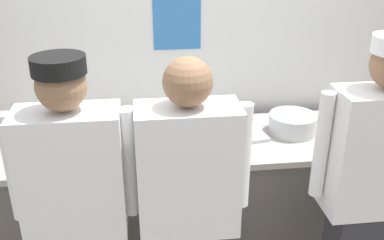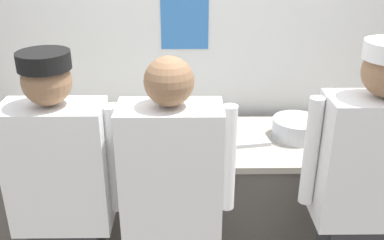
{
  "view_description": "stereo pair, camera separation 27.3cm",
  "coord_description": "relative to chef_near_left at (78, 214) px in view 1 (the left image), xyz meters",
  "views": [
    {
      "loc": [
        -0.31,
        -2.13,
        2.17
      ],
      "look_at": [
        -0.01,
        0.35,
        1.05
      ],
      "focal_mm": 41.29,
      "sensor_mm": 36.0,
      "label": 1
    },
    {
      "loc": [
        -0.04,
        -2.14,
        2.17
      ],
      "look_at": [
        -0.01,
        0.35,
        1.05
      ],
      "focal_mm": 41.29,
      "sensor_mm": 36.0,
      "label": 2
    }
  ],
  "objects": [
    {
      "name": "squeeze_bottle_primary",
      "position": [
        0.11,
        0.6,
        0.09
      ],
      "size": [
        0.06,
        0.06,
        0.18
      ],
      "color": "#56A333",
      "rests_on": "prep_counter"
    },
    {
      "name": "plate_stack_rear",
      "position": [
        -0.07,
        0.6,
        0.04
      ],
      "size": [
        0.2,
        0.2,
        0.08
      ],
      "color": "white",
      "rests_on": "prep_counter"
    },
    {
      "name": "chef_far_right",
      "position": [
        1.47,
        -0.02,
        0.03
      ],
      "size": [
        0.62,
        0.24,
        1.72
      ],
      "color": "#2D2D33",
      "rests_on": "ground"
    },
    {
      "name": "prep_counter",
      "position": [
        0.64,
        0.72,
        -0.45
      ],
      "size": [
        2.56,
        0.73,
        0.9
      ],
      "color": "#56514C",
      "rests_on": "ground"
    },
    {
      "name": "plate_stack_front",
      "position": [
        0.39,
        0.76,
        0.04
      ],
      "size": [
        0.23,
        0.23,
        0.08
      ],
      "color": "white",
      "rests_on": "prep_counter"
    },
    {
      "name": "ramekin_yellow_sauce",
      "position": [
        0.1,
        0.76,
        0.03
      ],
      "size": [
        0.1,
        0.1,
        0.05
      ],
      "color": "white",
      "rests_on": "prep_counter"
    },
    {
      "name": "chef_near_left",
      "position": [
        0.0,
        0.0,
        0.0
      ],
      "size": [
        0.61,
        0.24,
        1.68
      ],
      "color": "#2D2D33",
      "rests_on": "ground"
    },
    {
      "name": "deli_cup",
      "position": [
        -0.45,
        0.71,
        0.05
      ],
      "size": [
        0.09,
        0.09,
        0.09
      ],
      "primitive_type": "cylinder",
      "color": "white",
      "rests_on": "prep_counter"
    },
    {
      "name": "wall_back",
      "position": [
        0.64,
        1.21,
        0.5
      ],
      "size": [
        4.02,
        0.11,
        2.8
      ],
      "color": "silver",
      "rests_on": "ground"
    },
    {
      "name": "sheet_tray",
      "position": [
        0.85,
        0.73,
        0.01
      ],
      "size": [
        0.56,
        0.38,
        0.02
      ],
      "primitive_type": "cube",
      "rotation": [
        0.0,
        0.0,
        0.17
      ],
      "color": "#B7BABF",
      "rests_on": "prep_counter"
    },
    {
      "name": "ramekin_orange_sauce",
      "position": [
        0.07,
        0.9,
        0.03
      ],
      "size": [
        0.09,
        0.09,
        0.04
      ],
      "color": "white",
      "rests_on": "prep_counter"
    },
    {
      "name": "chef_center",
      "position": [
        0.53,
        -0.03,
        -0.02
      ],
      "size": [
        0.61,
        0.24,
        1.67
      ],
      "color": "#2D2D33",
      "rests_on": "ground"
    },
    {
      "name": "mixing_bowl_steel",
      "position": [
        1.31,
        0.74,
        0.07
      ],
      "size": [
        0.31,
        0.31,
        0.13
      ],
      "primitive_type": "cylinder",
      "color": "#B7BABF",
      "rests_on": "prep_counter"
    }
  ]
}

